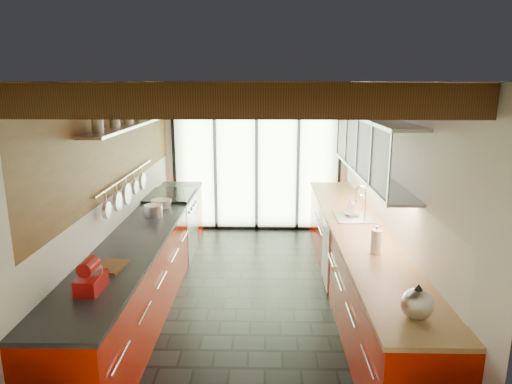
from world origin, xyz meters
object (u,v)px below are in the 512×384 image
(stand_mixer, at_px, (91,277))
(kettle, at_px, (417,302))
(paper_towel, at_px, (376,242))
(soap_bottle, at_px, (351,206))
(bowl, at_px, (352,214))

(stand_mixer, height_order, kettle, stand_mixer)
(kettle, distance_m, paper_towel, 1.28)
(soap_bottle, height_order, bowl, soap_bottle)
(paper_towel, bearing_deg, bowl, 90.00)
(stand_mixer, xyz_separation_m, kettle, (2.54, -0.39, 0.01))
(soap_bottle, bearing_deg, bowl, -90.00)
(bowl, bearing_deg, soap_bottle, 90.00)
(stand_mixer, bearing_deg, soap_bottle, 42.11)
(paper_towel, xyz_separation_m, soap_bottle, (0.00, 1.41, -0.01))
(paper_towel, height_order, bowl, paper_towel)
(stand_mixer, bearing_deg, kettle, -8.78)
(paper_towel, bearing_deg, kettle, -90.00)
(kettle, height_order, paper_towel, paper_towel)
(kettle, distance_m, bowl, 2.58)
(soap_bottle, bearing_deg, kettle, -90.00)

